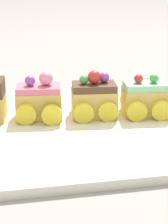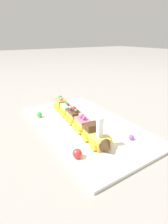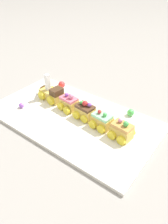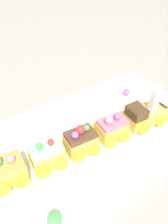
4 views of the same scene
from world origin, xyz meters
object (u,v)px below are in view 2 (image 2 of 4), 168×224
at_px(cake_car_mint, 67,110).
at_px(cake_car_caramel, 61,104).
at_px(cake_train_locomotive, 98,138).
at_px(gumball_purple, 131,137).
at_px(gumball_red, 77,154).
at_px(gumball_green, 39,114).
at_px(cake_car_chocolate, 74,116).
at_px(cake_car_strawberry, 83,124).

height_order(cake_car_mint, cake_car_caramel, cake_car_caramel).
relative_size(cake_train_locomotive, gumball_purple, 6.76).
relative_size(gumball_red, gumball_green, 1.16).
bearing_deg(gumball_purple, cake_car_caramel, -167.81).
bearing_deg(cake_train_locomotive, gumball_green, -158.34).
xyz_separation_m(cake_car_mint, gumball_green, (-0.05, -0.12, -0.01)).
bearing_deg(cake_car_caramel, cake_car_mint, 0.08).
bearing_deg(cake_car_caramel, gumball_purple, 17.72).
relative_size(cake_car_chocolate, gumball_purple, 3.62).
xyz_separation_m(cake_car_caramel, gumball_red, (0.39, -0.13, -0.01)).
distance_m(cake_car_mint, gumball_purple, 0.34).
height_order(gumball_red, gumball_green, gumball_red).
bearing_deg(gumball_green, cake_car_mint, 67.79).
bearing_deg(cake_car_strawberry, gumball_green, -148.27).
bearing_deg(gumball_green, gumball_purple, 30.35).
bearing_deg(cake_car_mint, cake_car_caramel, -179.92).
xyz_separation_m(cake_car_chocolate, gumball_purple, (0.24, 0.10, -0.02)).
bearing_deg(gumball_red, cake_car_mint, 157.66).
bearing_deg(cake_car_caramel, cake_car_chocolate, -0.01).
height_order(cake_car_mint, gumball_green, cake_car_mint).
height_order(cake_car_caramel, gumball_purple, cake_car_caramel).
height_order(cake_car_strawberry, cake_car_mint, cake_car_strawberry).
xyz_separation_m(cake_car_strawberry, gumball_purple, (0.16, 0.11, -0.02)).
bearing_deg(gumball_purple, gumball_green, -149.65).
distance_m(cake_car_strawberry, cake_car_caramel, 0.25).
bearing_deg(gumball_red, gumball_green, 179.53).
bearing_deg(cake_car_mint, gumball_green, -106.68).
xyz_separation_m(gumball_red, gumball_purple, (0.02, 0.22, -0.01)).
height_order(cake_car_caramel, gumball_green, cake_car_caramel).
bearing_deg(gumball_green, cake_car_caramel, 104.19).
xyz_separation_m(cake_car_chocolate, cake_car_caramel, (-0.17, 0.02, -0.00)).
relative_size(gumball_green, gumball_purple, 1.30).
relative_size(cake_car_chocolate, cake_car_caramel, 1.00).
bearing_deg(cake_car_chocolate, gumball_red, -22.09).
bearing_deg(gumball_green, cake_train_locomotive, 16.13).
relative_size(cake_train_locomotive, cake_car_chocolate, 1.86).
height_order(cake_car_strawberry, gumball_purple, cake_car_strawberry).
relative_size(cake_car_chocolate, cake_car_mint, 1.00).
xyz_separation_m(cake_train_locomotive, cake_car_chocolate, (-0.20, 0.02, 0.00)).
distance_m(cake_train_locomotive, gumball_red, 0.10).
distance_m(cake_car_mint, gumball_green, 0.13).
distance_m(cake_car_strawberry, cake_car_chocolate, 0.09).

